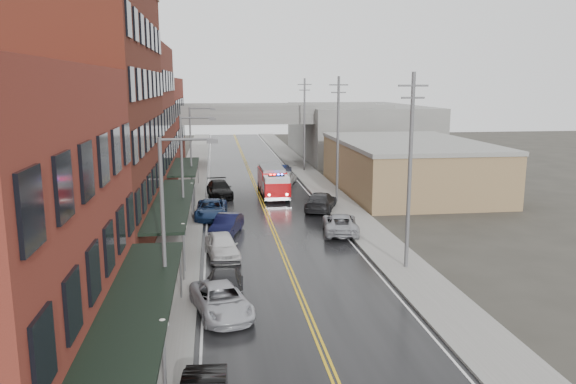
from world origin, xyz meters
TOP-DOWN VIEW (x-y plane):
  - road at (0.00, 30.00)m, footprint 11.00×160.00m
  - sidewalk_left at (-7.30, 30.00)m, footprint 3.00×160.00m
  - sidewalk_right at (7.30, 30.00)m, footprint 3.00×160.00m
  - curb_left at (-5.65, 30.00)m, footprint 0.30×160.00m
  - curb_right at (5.65, 30.00)m, footprint 0.30×160.00m
  - brick_building_b at (-13.30, 23.00)m, footprint 9.00×20.00m
  - brick_building_c at (-13.30, 40.50)m, footprint 9.00×15.00m
  - brick_building_far at (-13.30, 58.00)m, footprint 9.00×20.00m
  - tan_building at (16.00, 40.00)m, footprint 14.00×22.00m
  - right_far_block at (18.00, 70.00)m, footprint 18.00×30.00m
  - awning_0 at (-7.49, 4.00)m, footprint 2.60×16.00m
  - awning_1 at (-7.49, 23.00)m, footprint 2.60×18.00m
  - awning_2 at (-7.49, 40.50)m, footprint 2.60×13.00m
  - globe_lamp_0 at (-6.40, 2.00)m, footprint 0.44×0.44m
  - globe_lamp_1 at (-6.40, 16.00)m, footprint 0.44×0.44m
  - globe_lamp_2 at (-6.40, 30.00)m, footprint 0.44×0.44m
  - street_lamp_0 at (-6.55, 8.00)m, footprint 2.64×0.22m
  - street_lamp_1 at (-6.55, 24.00)m, footprint 2.64×0.22m
  - street_lamp_2 at (-6.55, 40.00)m, footprint 2.64×0.22m
  - utility_pole_0 at (7.20, 15.00)m, footprint 1.80×0.24m
  - utility_pole_1 at (7.20, 35.00)m, footprint 1.80×0.24m
  - utility_pole_2 at (7.20, 55.00)m, footprint 1.80×0.24m
  - overpass at (0.00, 62.00)m, footprint 40.00×10.00m
  - fire_truck at (1.41, 38.76)m, footprint 3.27×7.96m
  - parked_car_left_2 at (-4.26, 9.47)m, footprint 3.52×5.65m
  - parked_car_left_3 at (-4.10, 11.33)m, footprint 2.32×5.06m
  - parked_car_left_4 at (-4.08, 18.78)m, footprint 2.56×5.04m
  - parked_car_left_5 at (-3.64, 24.55)m, footprint 2.86×4.95m
  - parked_car_left_6 at (-4.83, 30.06)m, footprint 2.87×5.74m
  - parked_car_left_7 at (-4.02, 39.20)m, footprint 2.88×5.87m
  - parked_car_right_0 at (5.00, 23.80)m, footprint 3.39×5.87m
  - parked_car_right_1 at (5.00, 31.73)m, footprint 4.17×6.24m
  - parked_car_right_2 at (3.60, 45.56)m, footprint 3.33×5.10m
  - parked_car_right_3 at (3.60, 50.36)m, footprint 3.20×5.19m

SIDE VIEW (x-z plane):
  - road at x=0.00m, z-range 0.00..0.02m
  - sidewalk_left at x=-7.30m, z-range 0.00..0.15m
  - sidewalk_right at x=7.30m, z-range 0.00..0.15m
  - curb_left at x=-5.65m, z-range 0.00..0.15m
  - curb_right at x=5.65m, z-range 0.00..0.15m
  - parked_car_left_3 at x=-4.10m, z-range 0.00..1.43m
  - parked_car_left_2 at x=-4.26m, z-range 0.00..1.46m
  - parked_car_right_0 at x=5.00m, z-range 0.00..1.54m
  - parked_car_left_5 at x=-3.64m, z-range 0.00..1.54m
  - parked_car_left_6 at x=-4.83m, z-range 0.00..1.56m
  - parked_car_right_2 at x=3.60m, z-range 0.00..1.61m
  - parked_car_right_3 at x=3.60m, z-range 0.00..1.62m
  - parked_car_left_7 at x=-4.02m, z-range 0.00..1.64m
  - parked_car_left_4 at x=-4.08m, z-range 0.00..1.64m
  - parked_car_right_1 at x=5.00m, z-range 0.00..1.68m
  - fire_truck at x=1.41m, z-range 0.12..3.02m
  - globe_lamp_0 at x=-6.40m, z-range 0.75..3.87m
  - globe_lamp_1 at x=-6.40m, z-range 0.75..3.87m
  - globe_lamp_2 at x=-6.40m, z-range 0.75..3.87m
  - tan_building at x=16.00m, z-range 0.00..5.00m
  - awning_2 at x=-7.49m, z-range 1.44..4.53m
  - awning_0 at x=-7.49m, z-range 1.44..4.53m
  - awning_1 at x=-7.49m, z-range 1.44..4.53m
  - right_far_block at x=18.00m, z-range 0.00..8.00m
  - street_lamp_0 at x=-6.55m, z-range 0.69..9.69m
  - street_lamp_1 at x=-6.55m, z-range 0.69..9.69m
  - street_lamp_2 at x=-6.55m, z-range 0.69..9.69m
  - overpass at x=0.00m, z-range 2.24..9.74m
  - brick_building_far at x=-13.30m, z-range 0.00..12.00m
  - utility_pole_0 at x=7.20m, z-range 0.31..12.31m
  - utility_pole_1 at x=7.20m, z-range 0.31..12.31m
  - utility_pole_2 at x=7.20m, z-range 0.31..12.31m
  - brick_building_c at x=-13.30m, z-range 0.00..15.00m
  - brick_building_b at x=-13.30m, z-range 0.00..18.00m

